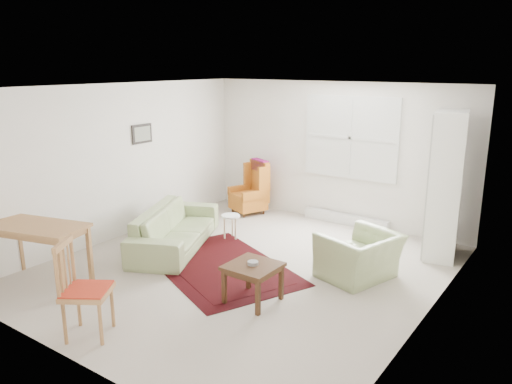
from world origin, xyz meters
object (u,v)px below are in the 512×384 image
Objects in this scene: coffee_table at (253,283)px; desk at (39,254)px; sofa at (175,221)px; stool at (231,227)px; desk_chair at (87,289)px; armchair at (359,252)px; wingback_chair at (248,187)px; cabinet at (446,185)px.

desk is at bearing -155.40° from coffee_table.
stool is (0.47, 0.80, -0.23)m from sofa.
desk_chair is at bearing 179.24° from sofa.
armchair reaches higher than coffee_table.
desk_chair reaches higher than sofa.
desk_chair is (1.24, -4.56, 0.01)m from wingback_chair.
coffee_table is at bearing -127.96° from cabinet.
armchair is at bearing -103.92° from sofa.
wingback_chair reaches higher than sofa.
wingback_chair is 0.80× the size of desk.
sofa reaches higher than armchair.
desk_chair reaches higher than coffee_table.
desk_chair is at bearing -120.86° from coffee_table.
sofa is at bearing -8.31° from desk_chair.
cabinet is (0.66, 1.49, 0.70)m from armchair.
desk reaches higher than stool.
desk is (-0.97, -2.79, 0.20)m from stool.
sofa is 2.04× the size of desk_chair.
desk is (-2.56, -1.17, 0.16)m from coffee_table.
coffee_table is 2.27m from stool.
coffee_table is at bearing -136.55° from sofa.
wingback_chair is 1.74× the size of coffee_table.
desk is at bearing -146.17° from cabinet.
armchair is at bearing 60.77° from coffee_table.
stool is 0.32× the size of desk.
stool is at bearing -55.07° from sofa.
sofa is 2.88m from armchair.
coffee_table is at bearing -11.79° from armchair.
armchair is 4.18m from desk.
wingback_chair is at bearing -17.35° from desk_chair.
armchair is 3.45m from desk_chair.
wingback_chair is 1.49m from stool.
stool is 2.96m from desk.
desk is 1.66m from desk_chair.
coffee_table is 1.91m from desk_chair.
wingback_chair is at bearing -21.12° from sofa.
coffee_table is 0.56× the size of desk_chair.
wingback_chair is 4.73m from desk_chair.
armchair is at bearing -6.13° from stool.
coffee_table is at bearing -30.17° from wingback_chair.
cabinet is 5.11m from desk_chair.
coffee_table is 1.44× the size of stool.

